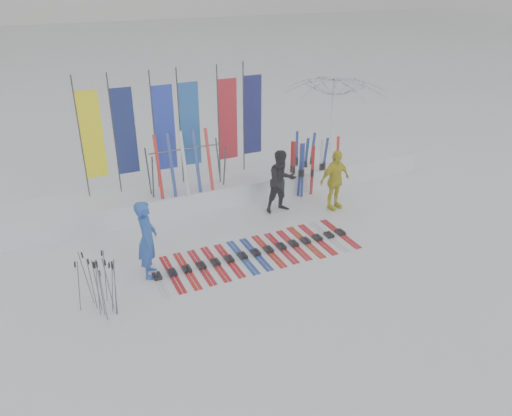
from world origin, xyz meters
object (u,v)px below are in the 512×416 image
ski_rack (187,163)px  person_blue (147,239)px  tent_canopy (334,120)px  person_black (281,182)px  ski_row (256,253)px  person_yellow (335,180)px

ski_rack → person_blue: bearing=-122.8°
tent_canopy → ski_rack: bearing=-165.3°
person_black → ski_row: bearing=-132.8°
person_yellow → person_black: bearing=153.7°
person_blue → person_black: bearing=-50.2°
person_yellow → ski_rack: bearing=147.9°
person_blue → ski_rack: ski_rack is taller
person_blue → ski_row: (2.48, -0.20, -0.85)m
person_blue → tent_canopy: 8.59m
tent_canopy → ski_rack: 5.81m
person_blue → person_yellow: size_ratio=1.05×
person_blue → person_black: size_ratio=1.01×
person_blue → person_black: (4.09, 1.64, -0.01)m
ski_row → ski_rack: size_ratio=2.41×
person_blue → person_yellow: (5.51, 1.18, -0.04)m
tent_canopy → ski_row: tent_canopy is taller
person_blue → ski_row: 2.63m
ski_rack → person_black: bearing=-27.1°
tent_canopy → person_black: bearing=-141.6°
ski_row → person_blue: bearing=175.4°
person_black → ski_row: person_black is taller
person_blue → ski_rack: size_ratio=0.87×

